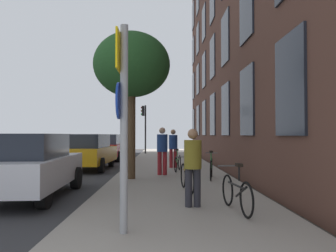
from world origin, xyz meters
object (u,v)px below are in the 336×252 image
Objects in this scene: bicycle_1 at (187,177)px; bicycle_5 at (192,155)px; bicycle_2 at (211,168)px; car_2 at (106,147)px; traffic_light at (144,120)px; bicycle_4 at (192,158)px; pedestrian_0 at (193,162)px; pedestrian_1 at (162,148)px; sign_post at (122,112)px; car_1 at (89,151)px; bicycle_0 at (236,192)px; pedestrian_2 at (173,146)px; car_0 at (31,165)px; tree_near at (132,66)px; bicycle_3 at (178,162)px.

bicycle_1 is 1.13× the size of bicycle_5.
bicycle_2 is 0.40× the size of car_2.
bicycle_1 is at bearing -96.06° from bicycle_5.
traffic_light is 18.16m from bicycle_1.
bicycle_4 is 1.00× the size of pedestrian_0.
pedestrian_1 reaches higher than bicycle_1.
sign_post is 0.72× the size of car_1.
traffic_light is at bearing 95.79° from pedestrian_0.
sign_post is at bearing -99.72° from bicycle_5.
bicycle_1 is 1.10× the size of bicycle_4.
bicycle_4 is at bearing -44.88° from car_2.
bicycle_0 is 8.77m from pedestrian_2.
bicycle_2 is 2.12m from pedestrian_1.
bicycle_1 is at bearing -58.77° from car_1.
car_0 is at bearing -151.58° from bicycle_2.
bicycle_2 is 0.39× the size of car_0.
bicycle_5 is at bearing 84.28° from bicycle_4.
bicycle_0 is at bearing -72.13° from bicycle_1.
bicycle_0 is 1.07× the size of bicycle_4.
traffic_light is at bearing 91.33° from tree_near.
bicycle_1 is 0.43× the size of car_2.
pedestrian_1 is at bearing -67.85° from car_2.
bicycle_0 is 6.18m from pedestrian_1.
pedestrian_2 is (1.54, 3.80, -2.86)m from tree_near.
car_2 is at bearing -109.30° from traffic_light.
bicycle_3 is 0.38× the size of car_2.
pedestrian_1 is (-1.65, 1.18, 0.63)m from bicycle_2.
tree_near reaches higher than sign_post.
pedestrian_0 is (1.24, 1.83, -0.92)m from sign_post.
sign_post is 1.97× the size of pedestrian_0.
traffic_light is 11.67m from car_1.
traffic_light is 2.45× the size of bicycle_3.
car_1 reaches higher than bicycle_5.
bicycle_0 is at bearing -90.03° from bicycle_4.
pedestrian_0 is at bearing -95.19° from bicycle_5.
tree_near reaches higher than bicycle_5.
bicycle_2 reaches higher than bicycle_0.
sign_post reaches higher than bicycle_5.
pedestrian_2 is at bearing 67.88° from tree_near.
car_1 is at bearing 156.19° from bicycle_3.
car_2 is at bearing 112.15° from pedestrian_1.
car_1 reaches higher than bicycle_3.
traffic_light is at bearing 99.31° from pedestrian_2.
pedestrian_2 is (-0.11, 8.26, 0.07)m from pedestrian_0.
tree_near is 1.15× the size of car_0.
pedestrian_0 is (-1.05, -11.56, 0.57)m from bicycle_5.
car_1 reaches higher than bicycle_4.
bicycle_3 is at bearing -60.62° from car_2.
bicycle_4 is (2.05, 10.99, -1.48)m from sign_post.
bicycle_3 is 6.47m from car_0.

